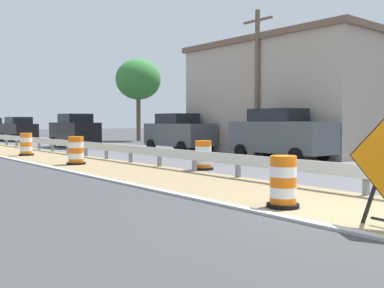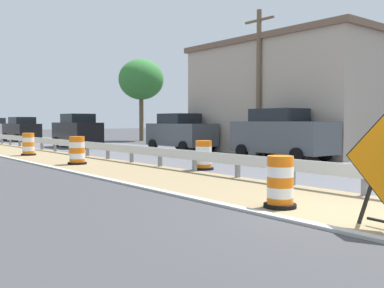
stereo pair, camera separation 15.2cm
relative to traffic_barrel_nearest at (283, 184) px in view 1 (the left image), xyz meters
The scene contains 15 objects.
ground_plane 1.61m from the traffic_barrel_nearest, 70.05° to the right, with size 160.00×160.00×0.00m, color #3D3D3F.
median_dirt_strip 1.85m from the traffic_barrel_nearest, 54.15° to the right, with size 3.44×120.00×0.01m, color #8E7A56.
curb_near_edge 1.71m from the traffic_barrel_nearest, 118.12° to the right, with size 0.20×120.00×0.11m, color #ADADA8.
guardrail_median 2.63m from the traffic_barrel_nearest, 15.55° to the left, with size 0.18×57.32×0.71m.
traffic_barrel_nearest is the anchor object (origin of this frame).
traffic_barrel_close 6.78m from the traffic_barrel_nearest, 62.31° to the left, with size 0.70×0.70×1.02m.
traffic_barrel_mid 10.61m from the traffic_barrel_nearest, 87.16° to the left, with size 0.74×0.74×1.10m.
traffic_barrel_far 16.28m from the traffic_barrel_nearest, 88.16° to the left, with size 0.71×0.71×1.11m.
car_lead_near_lane 32.48m from the traffic_barrel_nearest, 80.73° to the left, with size 2.14×4.45×2.02m.
car_trailing_near_lane 10.88m from the traffic_barrel_nearest, 39.29° to the left, with size 2.15×4.84×2.24m.
car_lead_far_lane 21.60m from the traffic_barrel_nearest, 76.07° to the left, with size 2.06×4.27×2.15m.
car_distant_a 16.25m from the traffic_barrel_nearest, 59.40° to the left, with size 2.18×4.27×2.11m.
roadside_shop_near 16.45m from the traffic_barrel_nearest, 36.33° to the left, with size 7.60×10.72×6.00m.
utility_pole_near 13.43m from the traffic_barrel_nearest, 44.23° to the left, with size 0.24×1.80×7.10m.
tree_roadside 29.63m from the traffic_barrel_nearest, 62.93° to the left, with size 3.81×3.81×6.93m.
Camera 1 is at (-7.35, -3.98, 1.72)m, focal length 40.77 mm.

